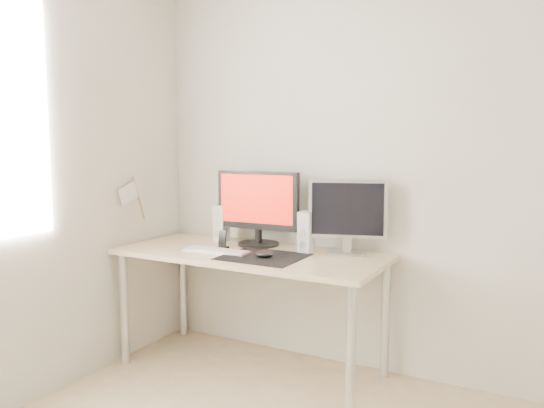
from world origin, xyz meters
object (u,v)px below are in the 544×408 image
at_px(speaker_left, 221,223).
at_px(phone_dock, 223,243).
at_px(desk, 251,265).
at_px(speaker_right, 306,232).
at_px(mouse, 264,254).
at_px(second_monitor, 348,213).
at_px(keyboard, 217,251).
at_px(main_monitor, 258,205).

relative_size(speaker_left, phone_dock, 2.11).
bearing_deg(desk, speaker_right, 25.69).
height_order(mouse, second_monitor, second_monitor).
bearing_deg(desk, mouse, -37.32).
height_order(desk, keyboard, keyboard).
relative_size(main_monitor, phone_dock, 4.82).
bearing_deg(speaker_left, second_monitor, 1.49).
relative_size(main_monitor, keyboard, 1.30).
distance_m(mouse, second_monitor, 0.54).
bearing_deg(second_monitor, desk, -158.05).
xyz_separation_m(main_monitor, speaker_right, (0.35, -0.05, -0.13)).
relative_size(speaker_right, phone_dock, 2.11).
distance_m(desk, speaker_left, 0.43).
height_order(desk, speaker_right, speaker_right).
xyz_separation_m(desk, speaker_right, (0.30, 0.14, 0.20)).
distance_m(mouse, speaker_right, 0.31).
bearing_deg(keyboard, desk, 30.60).
xyz_separation_m(mouse, speaker_left, (-0.49, 0.31, 0.10)).
height_order(speaker_left, keyboard, speaker_left).
height_order(second_monitor, keyboard, second_monitor).
relative_size(desk, keyboard, 3.79).
relative_size(speaker_left, keyboard, 0.57).
bearing_deg(second_monitor, keyboard, -155.78).
bearing_deg(speaker_right, phone_dock, -163.33).
xyz_separation_m(second_monitor, speaker_right, (-0.23, -0.07, -0.12)).
relative_size(speaker_right, keyboard, 0.57).
bearing_deg(second_monitor, mouse, -137.87).
distance_m(second_monitor, speaker_right, 0.27).
height_order(mouse, desk, mouse).
height_order(speaker_left, speaker_right, same).
xyz_separation_m(main_monitor, speaker_left, (-0.28, 0.00, -0.13)).
distance_m(main_monitor, keyboard, 0.40).
bearing_deg(main_monitor, keyboard, -111.54).
xyz_separation_m(desk, phone_dock, (-0.20, -0.00, 0.11)).
xyz_separation_m(second_monitor, keyboard, (-0.70, -0.31, -0.23)).
bearing_deg(mouse, phone_dock, 161.90).
relative_size(keyboard, phone_dock, 3.70).
height_order(main_monitor, second_monitor, main_monitor).
bearing_deg(phone_dock, second_monitor, 16.72).
distance_m(speaker_right, keyboard, 0.54).
xyz_separation_m(speaker_left, phone_dock, (0.14, -0.19, -0.09)).
bearing_deg(phone_dock, keyboard, -77.20).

